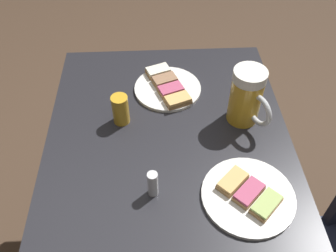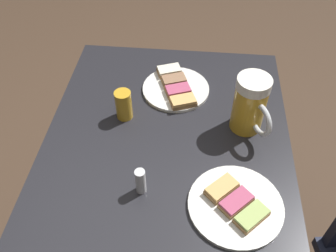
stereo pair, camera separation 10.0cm
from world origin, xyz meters
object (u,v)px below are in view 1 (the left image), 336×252
Objects in this scene: beer_mug at (247,97)px; beer_glass_small at (120,110)px; plate_near at (248,195)px; salt_shaker at (153,184)px; plate_far at (168,87)px.

beer_glass_small is (0.35, -0.01, -0.04)m from beer_mug.
plate_near is 1.32× the size of beer_mug.
plate_near is 2.99× the size of salt_shaker.
plate_far is at bearing -66.58° from plate_near.
plate_far is 2.35× the size of beer_glass_small.
beer_mug is at bearing -98.06° from plate_near.
salt_shaker is at bearing 81.90° from plate_far.
beer_glass_small is (0.14, 0.13, 0.03)m from plate_far.
beer_glass_small is at bearing 42.89° from plate_far.
plate_near and plate_far have the same top height.
beer_mug is at bearing 146.64° from plate_far.
beer_mug reaches higher than salt_shaker.
salt_shaker is (0.05, 0.37, 0.03)m from plate_far.
plate_near is 0.27m from beer_mug.
salt_shaker is (-0.08, 0.25, -0.01)m from beer_glass_small.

